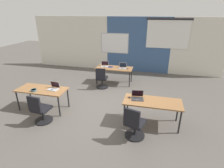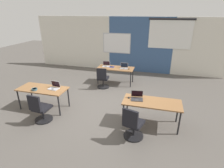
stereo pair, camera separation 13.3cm
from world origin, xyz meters
TOP-DOWN VIEW (x-y plane):
  - ground_plane at (0.00, 0.00)m, footprint 24.00×24.00m
  - back_wall_assembly at (0.04, 4.20)m, footprint 10.00×0.27m
  - desk_near_left at (-1.75, -0.60)m, footprint 1.60×0.70m
  - desk_near_right at (1.75, -0.60)m, footprint 1.60×0.70m
  - desk_far_center at (0.00, 2.20)m, footprint 1.60×0.70m
  - laptop_near_right_inner at (1.32, -0.54)m, footprint 0.37×0.34m
  - mouse_near_right_inner at (1.09, -0.55)m, footprint 0.09×0.11m
  - chair_near_right_inner at (1.35, -1.36)m, footprint 0.55×0.60m
  - laptop_far_right at (0.38, 2.21)m, footprint 0.34×0.29m
  - mouse_far_right at (0.61, 2.13)m, footprint 0.07×0.11m
  - laptop_far_left at (-0.47, 2.30)m, footprint 0.37×0.34m
  - mousepad_far_left at (-0.19, 2.26)m, footprint 0.22×0.19m
  - mouse_far_left at (-0.19, 2.26)m, footprint 0.06×0.10m
  - chair_far_left at (-0.38, 1.51)m, footprint 0.52×0.55m
  - laptop_near_left_inner at (-1.36, -0.51)m, footprint 0.35×0.31m
  - chair_near_left_inner at (-1.36, -1.33)m, footprint 0.52×0.56m
  - snack_bowl at (-1.89, -0.80)m, footprint 0.18×0.18m

SIDE VIEW (x-z plane):
  - ground_plane at x=0.00m, z-range 0.00..0.00m
  - chair_near_right_inner at x=1.35m, z-range -0.08..0.84m
  - chair_far_left at x=-0.38m, z-range -0.08..0.84m
  - chair_near_left_inner at x=-1.36m, z-range -0.08..0.84m
  - desk_near_left at x=-1.75m, z-range 0.30..1.02m
  - desk_near_right at x=1.75m, z-range 0.30..1.02m
  - desk_far_center at x=0.00m, z-range 0.30..1.02m
  - mousepad_far_left at x=-0.19m, z-range 0.72..0.72m
  - mouse_near_right_inner at x=1.09m, z-range 0.72..0.75m
  - mouse_far_right at x=0.61m, z-range 0.72..0.75m
  - mouse_far_left at x=-0.19m, z-range 0.72..0.76m
  - snack_bowl at x=-1.89m, z-range 0.72..0.79m
  - laptop_far_left at x=-0.47m, z-range 0.65..0.88m
  - laptop_near_right_inner at x=1.32m, z-range 0.65..0.89m
  - laptop_far_right at x=0.38m, z-range 0.65..0.89m
  - laptop_near_left_inner at x=-1.36m, z-range 0.65..0.89m
  - back_wall_assembly at x=0.04m, z-range 0.01..2.81m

